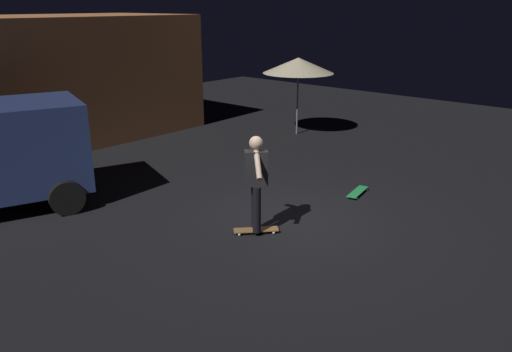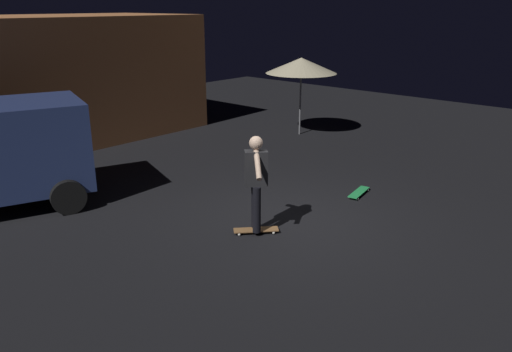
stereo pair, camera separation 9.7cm
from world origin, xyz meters
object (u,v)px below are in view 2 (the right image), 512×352
skateboard_ridden (256,230)px  skateboard_spare (359,192)px  patio_umbrella (301,66)px  skater (256,177)px

skateboard_ridden → skateboard_spare: same height
skateboard_ridden → skateboard_spare: bearing=-7.1°
patio_umbrella → skater: bearing=-148.7°
skateboard_ridden → skateboard_spare: size_ratio=0.89×
patio_umbrella → skater: (-6.23, -3.78, -1.04)m
patio_umbrella → skater: 7.36m
skateboard_ridden → skater: 0.98m
patio_umbrella → skateboard_ridden: 7.56m
skater → patio_umbrella: bearing=31.3°
patio_umbrella → skateboard_ridden: bearing=-148.7°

